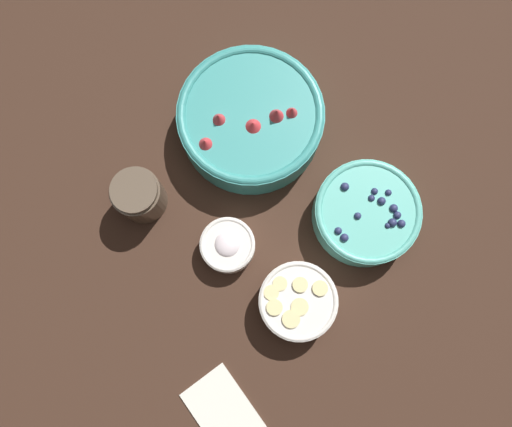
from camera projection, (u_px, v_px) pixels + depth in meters
ground_plane at (237, 218)px, 0.91m from camera, size 4.00×4.00×0.00m
bowl_strawberries at (251, 119)px, 0.90m from camera, size 0.26×0.26×0.10m
bowl_blueberries at (366, 213)px, 0.88m from camera, size 0.18×0.18×0.06m
bowl_bananas at (297, 301)px, 0.85m from camera, size 0.13×0.13×0.06m
bowl_cream at (228, 245)px, 0.87m from camera, size 0.10×0.10×0.05m
jar_chocolate at (139, 196)px, 0.88m from camera, size 0.09×0.09×0.09m
napkin at (223, 411)px, 0.84m from camera, size 0.14×0.11×0.01m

